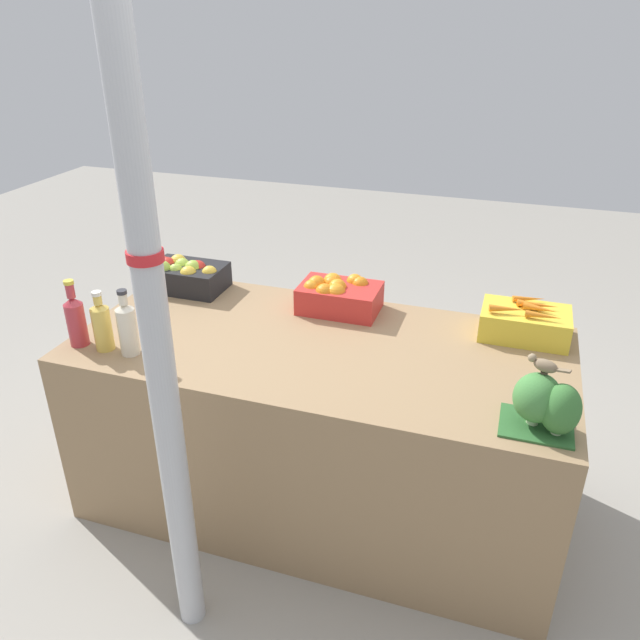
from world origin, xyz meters
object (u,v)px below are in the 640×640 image
object	(u,v)px
apple_crate	(187,274)
juice_bottle_cloudy	(127,327)
orange_crate	(338,294)
carrot_crate	(525,322)
sparrow_bird	(544,365)
support_pole	(149,283)
juice_bottle_golden	(102,325)
juice_bottle_ruby	(76,319)
broccoli_pile	(544,404)

from	to	relation	value
apple_crate	juice_bottle_cloudy	bearing A→B (deg)	-81.35
orange_crate	apple_crate	bearing A→B (deg)	-179.83
carrot_crate	sparrow_bird	bearing A→B (deg)	-84.90
apple_crate	carrot_crate	size ratio (longest dim) A/B	1.00
support_pole	juice_bottle_golden	bearing A→B (deg)	141.34
carrot_crate	juice_bottle_golden	size ratio (longest dim) A/B	1.41
juice_bottle_cloudy	support_pole	bearing A→B (deg)	-45.48
apple_crate	orange_crate	world-z (taller)	same
support_pole	juice_bottle_cloudy	bearing A→B (deg)	134.52
carrot_crate	juice_bottle_golden	xyz separation A→B (m)	(-1.49, -0.60, 0.04)
orange_crate	carrot_crate	world-z (taller)	same
support_pole	juice_bottle_cloudy	distance (m)	0.70
carrot_crate	juice_bottle_ruby	bearing A→B (deg)	-159.63
juice_bottle_ruby	support_pole	bearing A→B (deg)	-33.21
carrot_crate	orange_crate	bearing A→B (deg)	-179.99
carrot_crate	juice_bottle_cloudy	size ratio (longest dim) A/B	1.29
apple_crate	broccoli_pile	bearing A→B (deg)	-21.33
support_pole	apple_crate	size ratio (longest dim) A/B	7.65
sparrow_bird	juice_bottle_ruby	bearing A→B (deg)	21.80
broccoli_pile	juice_bottle_cloudy	bearing A→B (deg)	179.67
orange_crate	broccoli_pile	world-z (taller)	broccoli_pile
juice_bottle_cloudy	juice_bottle_ruby	bearing A→B (deg)	180.00
orange_crate	juice_bottle_cloudy	distance (m)	0.86
broccoli_pile	carrot_crate	bearing A→B (deg)	96.63
broccoli_pile	apple_crate	bearing A→B (deg)	158.67
orange_crate	broccoli_pile	distance (m)	1.03
carrot_crate	juice_bottle_ruby	size ratio (longest dim) A/B	1.26
juice_bottle_ruby	sparrow_bird	bearing A→B (deg)	0.60
juice_bottle_cloudy	sparrow_bird	world-z (taller)	juice_bottle_cloudy
sparrow_bird	apple_crate	bearing A→B (deg)	0.47
carrot_crate	broccoli_pile	world-z (taller)	broccoli_pile
juice_bottle_ruby	sparrow_bird	distance (m)	1.66
apple_crate	broccoli_pile	distance (m)	1.66
juice_bottle_cloudy	apple_crate	bearing A→B (deg)	98.65
support_pole	apple_crate	distance (m)	1.20
support_pole	sparrow_bird	world-z (taller)	support_pole
sparrow_bird	juice_bottle_cloudy	bearing A→B (deg)	21.89
juice_bottle_cloudy	carrot_crate	bearing A→B (deg)	23.34
apple_crate	carrot_crate	distance (m)	1.47
support_pole	juice_bottle_ruby	bearing A→B (deg)	146.79
juice_bottle_ruby	juice_bottle_golden	distance (m)	0.11
apple_crate	juice_bottle_ruby	world-z (taller)	juice_bottle_ruby
juice_bottle_golden	carrot_crate	bearing A→B (deg)	21.79
juice_bottle_ruby	juice_bottle_golden	bearing A→B (deg)	0.00
juice_bottle_ruby	juice_bottle_cloudy	bearing A→B (deg)	0.00
juice_bottle_cloudy	broccoli_pile	bearing A→B (deg)	-0.33
apple_crate	broccoli_pile	world-z (taller)	broccoli_pile
juice_bottle_golden	sparrow_bird	size ratio (longest dim) A/B	1.81
support_pole	sparrow_bird	bearing A→B (deg)	22.64
carrot_crate	sparrow_bird	xyz separation A→B (m)	(0.05, -0.58, 0.15)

